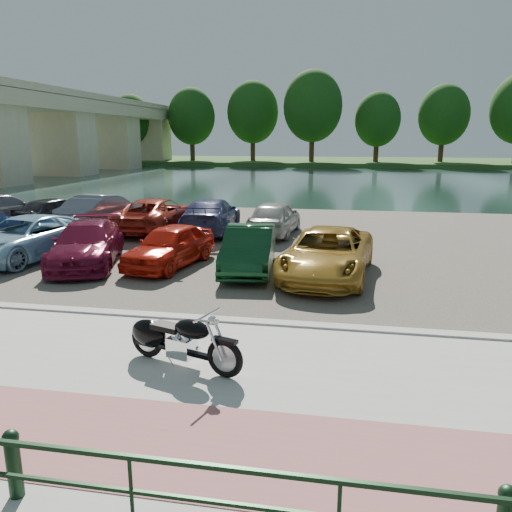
% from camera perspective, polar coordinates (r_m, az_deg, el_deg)
% --- Properties ---
extents(ground, '(200.00, 200.00, 0.00)m').
position_cam_1_polar(ground, '(9.06, -3.33, -12.55)').
color(ground, '#595447').
rests_on(ground, ground).
extents(promenade, '(60.00, 6.00, 0.10)m').
position_cam_1_polar(promenade, '(8.18, -5.02, -15.23)').
color(promenade, '#A8A59E').
rests_on(promenade, ground).
extents(pink_path, '(60.00, 2.00, 0.01)m').
position_cam_1_polar(pink_path, '(6.92, -8.47, -20.60)').
color(pink_path, '#975855').
rests_on(pink_path, promenade).
extents(kerb, '(60.00, 0.30, 0.14)m').
position_cam_1_polar(kerb, '(10.83, -0.87, -7.67)').
color(kerb, '#A8A59E').
rests_on(kerb, ground).
extents(parking_lot, '(60.00, 18.00, 0.04)m').
position_cam_1_polar(parking_lot, '(19.42, 4.19, 1.65)').
color(parking_lot, '#454037').
rests_on(parking_lot, ground).
extents(river, '(120.00, 40.00, 0.00)m').
position_cam_1_polar(river, '(48.12, 7.87, 8.55)').
color(river, '#182C28').
rests_on(river, ground).
extents(far_bank, '(120.00, 24.00, 0.60)m').
position_cam_1_polar(far_bank, '(80.02, 8.88, 10.61)').
color(far_bank, '#214819').
rests_on(far_bank, ground).
extents(bridge, '(7.00, 56.00, 8.55)m').
position_cam_1_polar(bridge, '(57.39, -22.00, 14.01)').
color(bridge, '#C6AE89').
rests_on(bridge, ground).
extents(railing, '(24.04, 0.05, 0.90)m').
position_cam_1_polar(railing, '(5.40, -14.19, -23.06)').
color(railing, black).
rests_on(railing, promenade).
extents(bollards, '(10.68, 0.18, 0.81)m').
position_cam_1_polar(bollards, '(6.51, -27.26, -19.90)').
color(bollards, black).
rests_on(bollards, promenade).
extents(far_trees, '(70.25, 10.68, 12.52)m').
position_cam_1_polar(far_trees, '(73.83, 12.48, 15.83)').
color(far_trees, '#392514').
rests_on(far_trees, far_bank).
extents(motorcycle, '(2.26, 1.04, 1.05)m').
position_cam_1_polar(motorcycle, '(8.86, -9.36, -9.34)').
color(motorcycle, black).
rests_on(motorcycle, promenade).
extents(car_2, '(3.21, 5.37, 1.40)m').
position_cam_1_polar(car_2, '(18.07, -24.87, 1.87)').
color(car_2, '#9AC6E0').
rests_on(car_2, parking_lot).
extents(car_3, '(3.18, 4.96, 1.34)m').
position_cam_1_polar(car_3, '(16.54, -18.78, 1.33)').
color(car_3, maroon).
rests_on(car_3, parking_lot).
extents(car_4, '(2.25, 4.04, 1.30)m').
position_cam_1_polar(car_4, '(15.69, -9.83, 1.17)').
color(car_4, red).
rests_on(car_4, parking_lot).
extents(car_5, '(1.78, 4.16, 1.33)m').
position_cam_1_polar(car_5, '(14.94, -0.79, 0.81)').
color(car_5, '#0F391B').
rests_on(car_5, parking_lot).
extents(car_6, '(2.83, 5.21, 1.39)m').
position_cam_1_polar(car_6, '(14.39, 8.17, 0.30)').
color(car_6, '#AF8128').
rests_on(car_6, parking_lot).
extents(car_7, '(3.09, 5.22, 1.42)m').
position_cam_1_polar(car_7, '(25.78, -27.10, 4.77)').
color(car_7, gray).
rests_on(car_7, parking_lot).
extents(car_8, '(2.44, 4.18, 1.34)m').
position_cam_1_polar(car_8, '(24.54, -22.03, 4.80)').
color(car_8, black).
rests_on(car_8, parking_lot).
extents(car_9, '(2.27, 4.78, 1.51)m').
position_cam_1_polar(car_9, '(23.06, -17.06, 4.91)').
color(car_9, slate).
rests_on(car_9, parking_lot).
extents(car_10, '(2.42, 5.18, 1.43)m').
position_cam_1_polar(car_10, '(21.71, -11.35, 4.64)').
color(car_10, maroon).
rests_on(car_10, parking_lot).
extents(car_11, '(2.41, 5.13, 1.45)m').
position_cam_1_polar(car_11, '(21.12, -5.20, 4.63)').
color(car_11, navy).
rests_on(car_11, parking_lot).
extents(car_12, '(1.97, 4.28, 1.42)m').
position_cam_1_polar(car_12, '(20.59, 2.13, 4.42)').
color(car_12, '#A2A19D').
rests_on(car_12, parking_lot).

